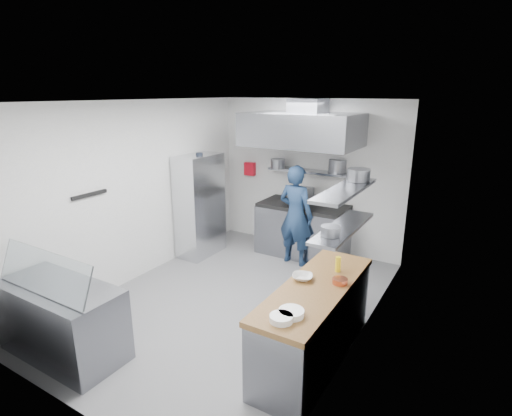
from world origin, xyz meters
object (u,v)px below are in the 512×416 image
Objects in this scene: chef at (296,215)px; wire_rack at (200,205)px; gas_range at (303,231)px; display_case at (62,320)px.

chef is 0.94× the size of wire_rack.
chef reaches higher than gas_range.
wire_rack is 1.23× the size of display_case.
chef is (0.05, -0.43, 0.42)m from gas_range.
gas_range is at bearing 74.98° from display_case.
chef is at bearing 72.58° from display_case.
gas_range is 0.61m from chef.
gas_range reaches higher than display_case.
gas_range is 1.94m from wire_rack.
display_case is (-1.15, -3.67, -0.45)m from chef.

